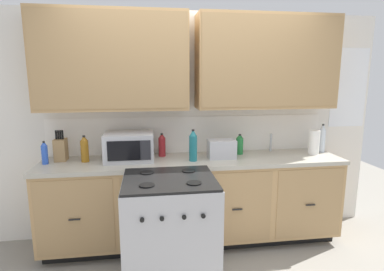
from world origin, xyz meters
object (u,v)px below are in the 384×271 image
object	(u,v)px
microwave	(129,147)
toaster	(222,149)
bottle_blue	(45,153)
bottle_clear	(322,138)
paper_towel_roll	(314,142)
bottle_amber	(85,149)
bottle_red	(162,145)
stove_range	(170,231)
bottle_teal	(193,146)
bottle_green	(240,144)
knife_block	(61,149)

from	to	relation	value
microwave	toaster	distance (m)	0.94
bottle_blue	bottle_clear	bearing A→B (deg)	1.44
toaster	bottle_blue	bearing A→B (deg)	179.41
paper_towel_roll	bottle_clear	distance (m)	0.15
bottle_clear	bottle_amber	xyz separation A→B (m)	(-2.54, -0.04, -0.03)
bottle_clear	paper_towel_roll	bearing A→B (deg)	-153.10
bottle_blue	bottle_red	bearing A→B (deg)	7.29
bottle_amber	bottle_blue	bearing A→B (deg)	-175.44
stove_range	bottle_red	size ratio (longest dim) A/B	3.88
bottle_amber	microwave	bearing A→B (deg)	0.09
paper_towel_roll	bottle_teal	world-z (taller)	bottle_teal
bottle_red	bottle_blue	world-z (taller)	bottle_red
paper_towel_roll	bottle_amber	world-z (taller)	bottle_amber
bottle_green	bottle_amber	xyz separation A→B (m)	(-1.60, -0.08, 0.02)
bottle_amber	knife_block	bearing A→B (deg)	161.88
toaster	paper_towel_roll	distance (m)	1.03
paper_towel_roll	bottle_teal	bearing A→B (deg)	-175.86
stove_range	microwave	world-z (taller)	microwave
bottle_clear	bottle_green	xyz separation A→B (m)	(-0.93, 0.04, -0.05)
paper_towel_roll	bottle_amber	distance (m)	2.40
bottle_red	microwave	bearing A→B (deg)	-160.99
stove_range	bottle_amber	bearing A→B (deg)	139.22
microwave	bottle_blue	world-z (taller)	microwave
microwave	bottle_teal	size ratio (longest dim) A/B	1.51
bottle_amber	bottle_teal	size ratio (longest dim) A/B	0.83
bottle_red	knife_block	bearing A→B (deg)	-178.01
paper_towel_roll	bottle_blue	world-z (taller)	paper_towel_roll
microwave	bottle_teal	world-z (taller)	bottle_teal
microwave	knife_block	world-z (taller)	knife_block
microwave	bottle_clear	distance (m)	2.10
stove_range	bottle_amber	size ratio (longest dim) A/B	3.60
knife_block	bottle_red	world-z (taller)	knife_block
knife_block	bottle_teal	distance (m)	1.32
microwave	knife_block	size ratio (longest dim) A/B	1.55
microwave	toaster	world-z (taller)	microwave
stove_range	bottle_green	distance (m)	1.25
knife_block	bottle_green	distance (m)	1.85
stove_range	bottle_teal	bearing A→B (deg)	63.40
microwave	bottle_green	bearing A→B (deg)	4.01
bottle_clear	bottle_amber	distance (m)	2.54
bottle_green	microwave	bearing A→B (deg)	-175.99
bottle_blue	bottle_green	size ratio (longest dim) A/B	1.02
bottle_amber	bottle_clear	bearing A→B (deg)	0.99
knife_block	bottle_blue	world-z (taller)	knife_block
knife_block	bottle_amber	xyz separation A→B (m)	(0.25, -0.08, 0.01)
knife_block	bottle_clear	bearing A→B (deg)	-0.75
microwave	bottle_green	world-z (taller)	microwave
bottle_clear	bottle_amber	bearing A→B (deg)	-179.01
toaster	bottle_clear	bearing A→B (deg)	4.45
bottle_blue	bottle_amber	distance (m)	0.37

